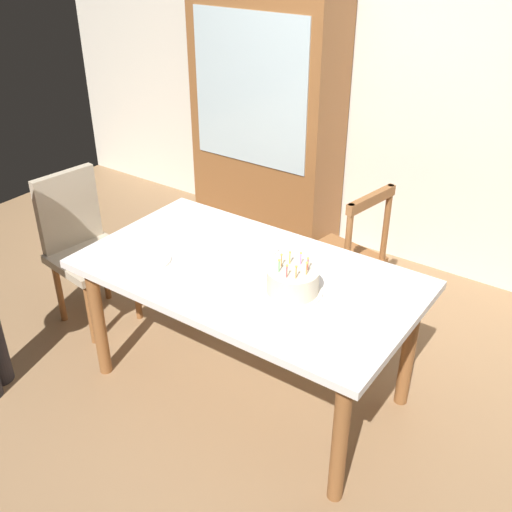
% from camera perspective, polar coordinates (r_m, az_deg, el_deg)
% --- Properties ---
extents(ground, '(6.40, 6.40, 0.00)m').
position_cam_1_polar(ground, '(3.39, -0.71, -12.17)').
color(ground, '#93704C').
extents(back_wall, '(6.40, 0.10, 2.60)m').
position_cam_1_polar(back_wall, '(4.27, 14.38, 15.88)').
color(back_wall, silver).
rests_on(back_wall, ground).
extents(dining_table, '(1.68, 0.94, 0.74)m').
position_cam_1_polar(dining_table, '(2.99, -0.79, -2.83)').
color(dining_table, white).
rests_on(dining_table, ground).
extents(birthday_cake, '(0.28, 0.28, 0.19)m').
position_cam_1_polar(birthday_cake, '(2.75, 3.52, -2.51)').
color(birthday_cake, silver).
rests_on(birthday_cake, dining_table).
extents(plate_near_celebrant, '(0.22, 0.22, 0.01)m').
position_cam_1_polar(plate_near_celebrant, '(3.07, -10.12, -0.39)').
color(plate_near_celebrant, silver).
rests_on(plate_near_celebrant, dining_table).
extents(plate_far_side, '(0.22, 0.22, 0.01)m').
position_cam_1_polar(plate_far_side, '(3.13, 0.20, 0.79)').
color(plate_far_side, silver).
rests_on(plate_far_side, dining_table).
extents(fork_near_celebrant, '(0.18, 0.03, 0.01)m').
position_cam_1_polar(fork_near_celebrant, '(3.17, -12.22, 0.39)').
color(fork_near_celebrant, silver).
rests_on(fork_near_celebrant, dining_table).
extents(fork_far_side, '(0.18, 0.02, 0.01)m').
position_cam_1_polar(fork_far_side, '(3.20, -2.33, 1.42)').
color(fork_far_side, silver).
rests_on(fork_far_side, dining_table).
extents(chair_spindle_back, '(0.51, 0.51, 0.95)m').
position_cam_1_polar(chair_spindle_back, '(3.62, 8.06, -0.52)').
color(chair_spindle_back, brown).
rests_on(chair_spindle_back, ground).
extents(chair_upholstered, '(0.50, 0.49, 0.95)m').
position_cam_1_polar(chair_upholstered, '(3.80, -16.17, 1.35)').
color(chair_upholstered, tan).
rests_on(chair_upholstered, ground).
extents(china_cabinet, '(1.10, 0.45, 1.90)m').
position_cam_1_polar(china_cabinet, '(4.53, 1.05, 13.00)').
color(china_cabinet, brown).
rests_on(china_cabinet, ground).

